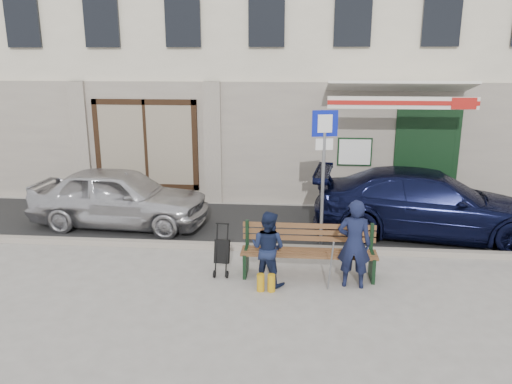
# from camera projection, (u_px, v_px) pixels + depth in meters

# --- Properties ---
(ground) EXTENTS (80.00, 80.00, 0.00)m
(ground) POSITION_uv_depth(u_px,v_px,m) (246.00, 282.00, 8.73)
(ground) COLOR #9E9991
(ground) RESTS_ON ground
(asphalt_lane) EXTENTS (60.00, 3.20, 0.01)m
(asphalt_lane) POSITION_uv_depth(u_px,v_px,m) (260.00, 224.00, 11.71)
(asphalt_lane) COLOR #282828
(asphalt_lane) RESTS_ON ground
(curb) EXTENTS (60.00, 0.18, 0.12)m
(curb) POSITION_uv_depth(u_px,v_px,m) (254.00, 247.00, 10.16)
(curb) COLOR #9E9384
(curb) RESTS_ON ground
(building) EXTENTS (20.00, 8.27, 10.00)m
(building) POSITION_uv_depth(u_px,v_px,m) (275.00, 19.00, 15.57)
(building) COLOR beige
(building) RESTS_ON ground
(car_silver) EXTENTS (4.17, 1.90, 1.39)m
(car_silver) POSITION_uv_depth(u_px,v_px,m) (120.00, 197.00, 11.48)
(car_silver) COLOR silver
(car_silver) RESTS_ON ground
(car_navy) EXTENTS (5.16, 2.61, 1.43)m
(car_navy) POSITION_uv_depth(u_px,v_px,m) (428.00, 203.00, 10.89)
(car_navy) COLOR black
(car_navy) RESTS_ON ground
(parking_sign) EXTENTS (0.51, 0.14, 2.80)m
(parking_sign) POSITION_uv_depth(u_px,v_px,m) (324.00, 156.00, 9.99)
(parking_sign) COLOR gray
(parking_sign) RESTS_ON ground
(bench) EXTENTS (2.40, 1.17, 0.98)m
(bench) POSITION_uv_depth(u_px,v_px,m) (306.00, 252.00, 8.85)
(bench) COLOR brown
(bench) RESTS_ON ground
(man) EXTENTS (0.60, 0.43, 1.54)m
(man) POSITION_uv_depth(u_px,v_px,m) (354.00, 244.00, 8.37)
(man) COLOR #131935
(man) RESTS_ON ground
(woman) EXTENTS (0.78, 0.72, 1.30)m
(woman) POSITION_uv_depth(u_px,v_px,m) (268.00, 248.00, 8.51)
(woman) COLOR #151E3C
(woman) RESTS_ON ground
(stroller) EXTENTS (0.28, 0.39, 0.92)m
(stroller) POSITION_uv_depth(u_px,v_px,m) (222.00, 253.00, 8.96)
(stroller) COLOR black
(stroller) RESTS_ON ground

